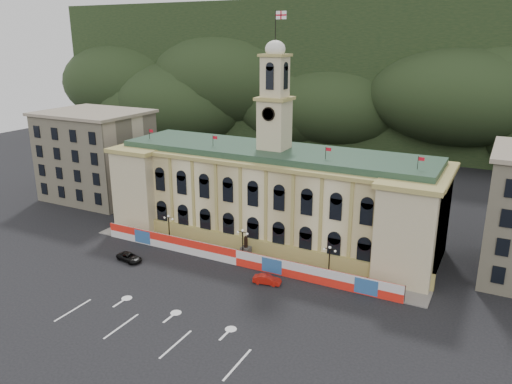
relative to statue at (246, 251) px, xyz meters
The scene contains 13 objects.
ground 18.04m from the statue, 90.00° to the right, with size 260.00×260.00×0.00m, color black.
lane_markings 23.03m from the statue, 90.00° to the right, with size 26.00×10.00×0.02m, color white, non-canonical shape.
hill_ridge 105.59m from the statue, 89.98° to the left, with size 230.00×80.00×64.00m.
city_hall 11.71m from the statue, 90.00° to the left, with size 56.20×17.60×37.10m.
side_building_left 45.63m from the statue, 163.26° to the left, with size 21.00×17.00×18.60m.
hoarding_fence 2.93m from the statue, 88.90° to the right, with size 50.00×0.44×2.50m.
pavement 1.13m from the statue, 90.00° to the right, with size 56.00×5.50×0.16m, color slate.
statue is the anchor object (origin of this frame).
lamp_left 14.16m from the statue, behind, with size 1.96×0.44×5.15m.
lamp_center 2.14m from the statue, 90.00° to the right, with size 1.96×0.44×5.15m.
lamp_right 14.16m from the statue, ahead, with size 1.96×0.44×5.15m.
red_sedan 9.27m from the statue, 42.75° to the right, with size 4.14×2.04×1.30m, color #AB140C.
black_suv 18.05m from the statue, 148.78° to the right, with size 4.76×2.86×1.24m, color black.
Camera 1 is at (34.45, -45.08, 33.17)m, focal length 35.00 mm.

